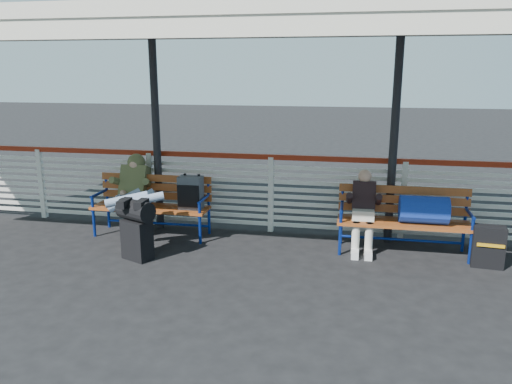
% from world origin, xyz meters
% --- Properties ---
extents(ground, '(60.00, 60.00, 0.00)m').
position_xyz_m(ground, '(0.00, 0.00, 0.00)').
color(ground, black).
rests_on(ground, ground).
extents(fence, '(12.08, 0.08, 1.24)m').
position_xyz_m(fence, '(0.00, 1.90, 0.66)').
color(fence, silver).
rests_on(fence, ground).
extents(canopy, '(12.60, 3.60, 3.16)m').
position_xyz_m(canopy, '(-0.00, 0.87, 3.04)').
color(canopy, silver).
rests_on(canopy, ground).
extents(luggage_stack, '(0.57, 0.46, 0.83)m').
position_xyz_m(luggage_stack, '(-1.57, 0.37, 0.45)').
color(luggage_stack, black).
rests_on(luggage_stack, ground).
extents(bench_left, '(1.80, 0.56, 0.96)m').
position_xyz_m(bench_left, '(-1.54, 1.39, 0.61)').
color(bench_left, '#9D4B1E').
rests_on(bench_left, ground).
extents(bench_right, '(1.80, 0.56, 0.92)m').
position_xyz_m(bench_right, '(2.11, 1.30, 0.61)').
color(bench_right, '#9D4B1E').
rests_on(bench_right, ground).
extents(traveler_man, '(0.93, 1.64, 0.77)m').
position_xyz_m(traveler_man, '(-1.92, 1.05, 0.70)').
color(traveler_man, '#869DB4').
rests_on(traveler_man, ground).
extents(companion_person, '(0.32, 0.66, 1.15)m').
position_xyz_m(companion_person, '(1.41, 1.30, 0.60)').
color(companion_person, beige).
rests_on(companion_person, ground).
extents(suitcase_side, '(0.41, 0.28, 0.55)m').
position_xyz_m(suitcase_side, '(3.01, 1.00, 0.27)').
color(suitcase_side, black).
rests_on(suitcase_side, ground).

